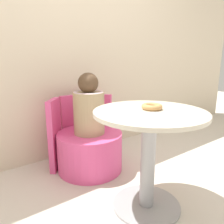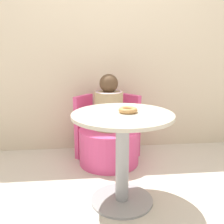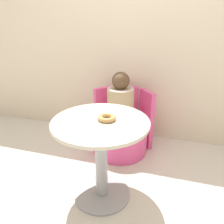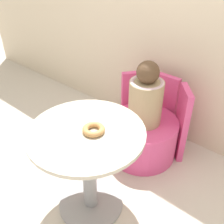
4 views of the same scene
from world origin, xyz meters
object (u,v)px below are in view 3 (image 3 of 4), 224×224
Objects in this scene: child_figure at (120,101)px; tub_chair at (120,136)px; donut at (107,118)px; round_table at (101,146)px.

tub_chair is at bearing 93.58° from child_figure.
child_figure reaches higher than donut.
tub_chair is 4.40× the size of donut.
child_figure is 4.01× the size of donut.
tub_chair is 1.10× the size of child_figure.
round_table is 1.33× the size of child_figure.
child_figure is at bearing -86.42° from tub_chair.
donut reaches higher than tub_chair.
child_figure is (0.00, -0.00, 0.42)m from tub_chair.
tub_chair is 0.86m from donut.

